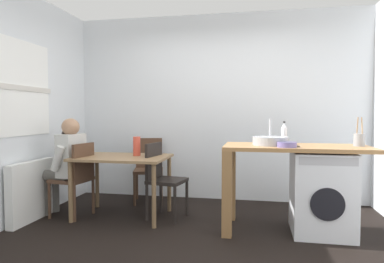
% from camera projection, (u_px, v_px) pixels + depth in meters
% --- Properties ---
extents(ground_plane, '(5.46, 5.46, 0.00)m').
position_uv_depth(ground_plane, '(197.00, 241.00, 3.31)').
color(ground_plane, black).
extents(wall_back, '(4.60, 0.10, 2.70)m').
position_uv_depth(wall_back, '(218.00, 107.00, 4.96)').
color(wall_back, silver).
rests_on(wall_back, ground_plane).
extents(wall_window_side, '(0.12, 3.80, 2.70)m').
position_uv_depth(wall_window_side, '(2.00, 105.00, 3.65)').
color(wall_window_side, silver).
rests_on(wall_window_side, ground_plane).
extents(radiator, '(0.10, 0.80, 0.70)m').
position_uv_depth(radiator, '(33.00, 191.00, 3.96)').
color(radiator, white).
rests_on(radiator, ground_plane).
extents(dining_table, '(1.10, 0.76, 0.74)m').
position_uv_depth(dining_table, '(122.00, 164.00, 4.09)').
color(dining_table, olive).
rests_on(dining_table, ground_plane).
extents(chair_person_seat, '(0.45, 0.45, 0.90)m').
position_uv_depth(chair_person_seat, '(77.00, 175.00, 4.09)').
color(chair_person_seat, '#4C3323').
rests_on(chair_person_seat, ground_plane).
extents(chair_opposite, '(0.47, 0.47, 0.90)m').
position_uv_depth(chair_opposite, '(162.00, 176.00, 4.07)').
color(chair_opposite, black).
rests_on(chair_opposite, ground_plane).
extents(chair_spare_by_wall, '(0.49, 0.49, 0.90)m').
position_uv_depth(chair_spare_by_wall, '(149.00, 166.00, 4.84)').
color(chair_spare_by_wall, '#4C3323').
rests_on(chair_spare_by_wall, ground_plane).
extents(seated_person, '(0.53, 0.53, 1.20)m').
position_uv_depth(seated_person, '(65.00, 161.00, 4.13)').
color(seated_person, '#595651').
rests_on(seated_person, ground_plane).
extents(kitchen_counter, '(1.50, 0.68, 0.92)m').
position_uv_depth(kitchen_counter, '(275.00, 160.00, 3.59)').
color(kitchen_counter, '#9E7042').
rests_on(kitchen_counter, ground_plane).
extents(washing_machine, '(0.60, 0.61, 0.86)m').
position_uv_depth(washing_machine, '(322.00, 193.00, 3.51)').
color(washing_machine, silver).
rests_on(washing_machine, ground_plane).
extents(sink_basin, '(0.38, 0.38, 0.09)m').
position_uv_depth(sink_basin, '(271.00, 141.00, 3.59)').
color(sink_basin, '#9EA0A5').
rests_on(sink_basin, kitchen_counter).
extents(tap, '(0.02, 0.02, 0.28)m').
position_uv_depth(tap, '(270.00, 131.00, 3.76)').
color(tap, '#B2B2B7').
rests_on(tap, kitchen_counter).
extents(bottle_tall_green, '(0.06, 0.06, 0.25)m').
position_uv_depth(bottle_tall_green, '(284.00, 134.00, 3.72)').
color(bottle_tall_green, silver).
rests_on(bottle_tall_green, kitchen_counter).
extents(mixing_bowl, '(0.19, 0.19, 0.05)m').
position_uv_depth(mixing_bowl, '(287.00, 144.00, 3.36)').
color(mixing_bowl, slate).
rests_on(mixing_bowl, kitchen_counter).
extents(utensil_crock, '(0.11, 0.11, 0.30)m').
position_uv_depth(utensil_crock, '(359.00, 139.00, 3.47)').
color(utensil_crock, gray).
rests_on(utensil_crock, kitchen_counter).
extents(vase, '(0.09, 0.09, 0.23)m').
position_uv_depth(vase, '(137.00, 146.00, 4.15)').
color(vase, '#D84C38').
rests_on(vase, dining_table).
extents(scissors, '(0.15, 0.06, 0.01)m').
position_uv_depth(scissors, '(292.00, 146.00, 3.45)').
color(scissors, '#B2B2B7').
rests_on(scissors, kitchen_counter).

